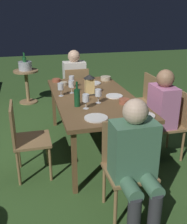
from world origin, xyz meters
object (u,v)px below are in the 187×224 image
at_px(chair_side_right_a, 25,137).
at_px(wine_glass_e, 72,79).
at_px(person_in_pink, 157,111).
at_px(wine_glass_d, 98,93).
at_px(chair_head_far, 76,90).
at_px(person_in_green, 136,160).
at_px(chair_side_left_a, 170,121).
at_px(bowl_olives, 124,101).
at_px(bowl_salad, 106,78).
at_px(wine_glass_c, 71,84).
at_px(plate_a, 96,118).
at_px(side_table, 27,82).
at_px(plate_b, 93,83).
at_px(person_in_cream, 74,79).
at_px(green_bottle_on_table, 77,97).
at_px(bowl_dip, 56,80).
at_px(lantern_centerpiece, 89,83).
at_px(chair_head_near, 126,163).
at_px(wine_glass_b, 61,87).
at_px(ice_bucket, 25,65).
at_px(dining_table, 94,99).
at_px(plate_c, 114,96).
at_px(bowl_bread, 64,83).
at_px(wine_glass_a, 86,99).
at_px(chair_side_left_b, 142,100).
at_px(plate_d, 143,116).

bearing_deg(chair_side_right_a, wine_glass_e, -38.11).
relative_size(person_in_pink, wine_glass_d, 6.80).
bearing_deg(chair_head_far, person_in_green, 180.00).
distance_m(chair_side_left_a, bowl_olives, 0.69).
height_order(person_in_pink, bowl_salad, person_in_pink).
height_order(person_in_green, wine_glass_e, person_in_green).
xyz_separation_m(person_in_green, wine_glass_c, (1.59, 0.25, 0.24)).
bearing_deg(plate_a, wine_glass_e, 1.92).
relative_size(wine_glass_e, plate_a, 0.70).
xyz_separation_m(chair_side_left_a, side_table, (2.61, 1.71, -0.04)).
bearing_deg(plate_b, person_in_green, 176.14).
xyz_separation_m(person_in_green, wine_glass_d, (1.12, 0.02, 0.24)).
xyz_separation_m(person_in_cream, green_bottle_on_table, (-1.74, 0.28, 0.23)).
relative_size(chair_side_right_a, bowl_dip, 7.06).
relative_size(chair_head_far, green_bottle_on_table, 3.00).
xyz_separation_m(bowl_olives, bowl_salad, (1.10, -0.10, 0.00)).
height_order(chair_side_right_a, wine_glass_e, wine_glass_e).
bearing_deg(lantern_centerpiece, chair_head_near, -178.38).
height_order(wine_glass_e, side_table, wine_glass_e).
bearing_deg(wine_glass_b, chair_side_right_a, 137.49).
height_order(plate_a, bowl_salad, bowl_salad).
distance_m(chair_side_left_a, ice_bucket, 3.13).
height_order(chair_side_right_a, plate_b, chair_side_right_a).
bearing_deg(wine_glass_b, wine_glass_c, -58.71).
height_order(dining_table, ice_bucket, ice_bucket).
distance_m(dining_table, lantern_centerpiece, 0.21).
height_order(chair_side_left_a, wine_glass_c, wine_glass_c).
xyz_separation_m(wine_glass_b, plate_b, (0.48, -0.54, -0.11)).
bearing_deg(plate_c, ice_bucket, 25.15).
relative_size(chair_side_left_a, plate_c, 4.05).
bearing_deg(bowl_salad, bowl_bread, 100.32).
xyz_separation_m(wine_glass_a, bowl_dip, (1.26, 0.18, -0.09)).
relative_size(lantern_centerpiece, wine_glass_a, 1.57).
relative_size(chair_side_left_a, wine_glass_c, 5.15).
height_order(dining_table, plate_c, plate_c).
bearing_deg(wine_glass_b, chair_head_near, -162.68).
height_order(wine_glass_d, plate_a, wine_glass_d).
xyz_separation_m(chair_side_left_b, wine_glass_c, (-0.24, 1.14, 0.39)).
height_order(chair_side_left_a, person_in_green, person_in_green).
height_order(chair_side_left_a, bowl_salad, chair_side_left_a).
height_order(green_bottle_on_table, plate_d, green_bottle_on_table).
bearing_deg(bowl_olives, plate_d, -172.87).
height_order(wine_glass_d, plate_d, wine_glass_d).
bearing_deg(wine_glass_d, person_in_pink, -101.67).
bearing_deg(chair_side_left_a, person_in_cream, 25.85).
relative_size(wine_glass_c, plate_d, 0.70).
xyz_separation_m(chair_head_near, plate_a, (0.46, 0.17, 0.28)).
height_order(lantern_centerpiece, bowl_bread, lantern_centerpiece).
bearing_deg(plate_a, chair_side_left_a, -73.44).
bearing_deg(wine_glass_a, plate_c, -53.54).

